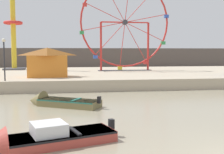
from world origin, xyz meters
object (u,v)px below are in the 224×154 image
at_px(drop_tower_yellow_tower, 13,21).
at_px(carnival_booth_orange_canopy, 48,62).
at_px(motorboat_olive_wood, 56,102).
at_px(promenade_lamp_near, 4,53).
at_px(motorboat_faded_red, 35,140).
at_px(ferris_wheel_red_frame, 125,24).

height_order(drop_tower_yellow_tower, carnival_booth_orange_canopy, drop_tower_yellow_tower).
distance_m(motorboat_olive_wood, promenade_lamp_near, 8.94).
distance_m(drop_tower_yellow_tower, promenade_lamp_near, 17.12).
height_order(motorboat_faded_red, carnival_booth_orange_canopy, carnival_booth_orange_canopy).
bearing_deg(ferris_wheel_red_frame, carnival_booth_orange_canopy, -139.30).
distance_m(carnival_booth_orange_canopy, promenade_lamp_near, 5.04).
bearing_deg(drop_tower_yellow_tower, promenade_lamp_near, -82.77).
distance_m(ferris_wheel_red_frame, carnival_booth_orange_canopy, 13.78).
xyz_separation_m(drop_tower_yellow_tower, carnival_booth_orange_canopy, (5.58, -12.86, -5.43)).
bearing_deg(carnival_booth_orange_canopy, ferris_wheel_red_frame, 38.13).
distance_m(motorboat_faded_red, ferris_wheel_red_frame, 29.69).
bearing_deg(drop_tower_yellow_tower, ferris_wheel_red_frame, -16.11).
xyz_separation_m(ferris_wheel_red_frame, carnival_booth_orange_canopy, (-9.79, -8.43, -4.79)).
height_order(drop_tower_yellow_tower, promenade_lamp_near, drop_tower_yellow_tower).
bearing_deg(promenade_lamp_near, carnival_booth_orange_canopy, 45.19).
bearing_deg(motorboat_olive_wood, motorboat_faded_red, 116.96).
distance_m(motorboat_faded_red, motorboat_olive_wood, 8.59).
xyz_separation_m(drop_tower_yellow_tower, promenade_lamp_near, (2.08, -16.38, -4.53)).
relative_size(motorboat_faded_red, promenade_lamp_near, 1.48).
distance_m(motorboat_faded_red, promenade_lamp_near, 16.33).
bearing_deg(drop_tower_yellow_tower, motorboat_olive_wood, -73.69).
relative_size(ferris_wheel_red_frame, drop_tower_yellow_tower, 0.76).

